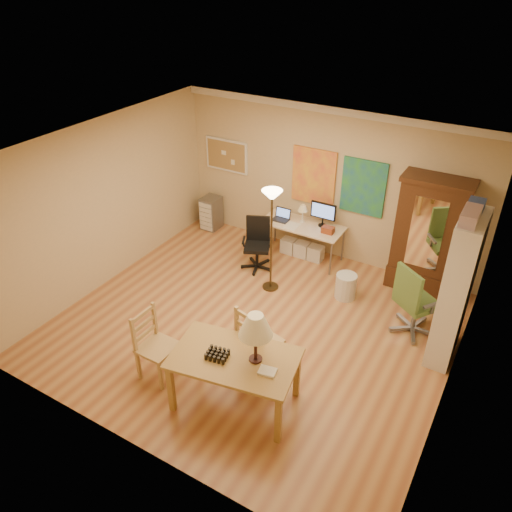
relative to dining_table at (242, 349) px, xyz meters
The scene contains 16 objects.
floor 1.73m from the dining_table, 115.33° to the left, with size 5.50×5.50×0.00m, color #A16039.
crown_molding 4.24m from the dining_table, 99.51° to the left, with size 5.50×0.08×0.12m, color white.
corkboard 4.71m from the dining_table, 125.15° to the left, with size 0.90×0.04×0.62m, color #A47C4D.
art_panel_left 3.96m from the dining_table, 103.09° to the left, with size 0.80×0.04×1.00m, color yellow.
art_panel_right 3.86m from the dining_table, 89.82° to the left, with size 0.75×0.04×0.95m, color #226789.
dining_table is the anchor object (origin of this frame).
ladder_chair_back 0.69m from the dining_table, 101.26° to the left, with size 0.59×0.57×1.05m.
ladder_chair_left 1.30m from the dining_table, behind, with size 0.44×0.46×0.98m.
torchiere_lamp 2.57m from the dining_table, 111.11° to the left, with size 0.32×0.32×1.76m.
computer_desk 3.64m from the dining_table, 103.91° to the left, with size 1.46×0.64×1.11m.
office_chair_black 3.18m from the dining_table, 116.98° to the left, with size 0.57×0.57×0.93m.
office_chair_green 2.84m from the dining_table, 59.52° to the left, with size 0.71×0.71×1.13m.
drawer_cart 4.67m from the dining_table, 129.44° to the left, with size 0.33×0.39×0.66m.
armoire 3.79m from the dining_table, 71.33° to the left, with size 1.06×0.50×1.95m.
bookshelf 2.90m from the dining_table, 48.79° to the left, with size 0.32×0.84×2.11m.
wastebin 2.81m from the dining_table, 84.44° to the left, with size 0.34×0.34×0.42m, color silver.
Camera 1 is at (2.96, -5.00, 4.81)m, focal length 35.00 mm.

